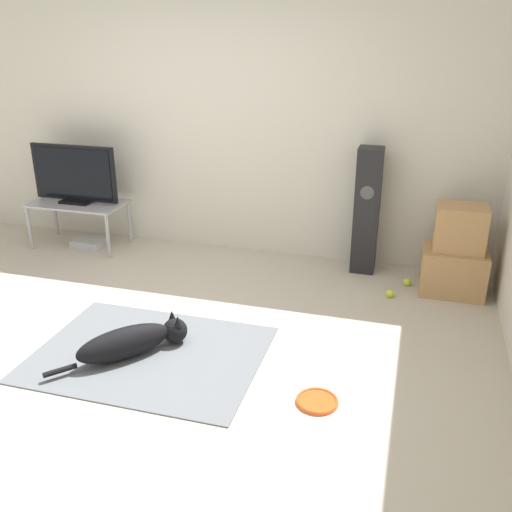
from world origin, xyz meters
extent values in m
plane|color=#BCB29E|center=(0.00, 0.00, 0.00)|extent=(12.00, 12.00, 0.00)
cube|color=beige|center=(0.00, 2.10, 1.27)|extent=(8.00, 0.06, 2.55)
cube|color=slate|center=(0.14, -0.03, 0.01)|extent=(1.58, 1.19, 0.01)
ellipsoid|color=black|center=(0.01, -0.13, 0.12)|extent=(0.59, 0.63, 0.23)
sphere|color=black|center=(0.26, 0.16, 0.10)|extent=(0.18, 0.18, 0.18)
cone|color=black|center=(0.23, 0.19, 0.20)|extent=(0.06, 0.06, 0.08)
cone|color=black|center=(0.30, 0.13, 0.20)|extent=(0.06, 0.06, 0.08)
cylinder|color=black|center=(-0.29, -0.46, 0.06)|extent=(0.17, 0.19, 0.04)
cylinder|color=#DB511E|center=(1.38, -0.25, 0.01)|extent=(0.26, 0.26, 0.02)
torus|color=#DB511E|center=(1.38, -0.25, 0.02)|extent=(0.26, 0.26, 0.02)
cube|color=tan|center=(2.21, 1.62, 0.19)|extent=(0.53, 0.42, 0.39)
cube|color=tan|center=(2.22, 1.62, 0.58)|extent=(0.41, 0.33, 0.38)
cube|color=black|center=(1.42, 1.87, 0.58)|extent=(0.22, 0.22, 1.16)
cylinder|color=#4C4C51|center=(1.42, 1.76, 0.78)|extent=(0.12, 0.00, 0.12)
cube|color=#A8A8AD|center=(-1.47, 1.70, 0.46)|extent=(0.95, 0.51, 0.02)
cylinder|color=#A8A8AD|center=(-1.91, 1.48, 0.22)|extent=(0.04, 0.04, 0.45)
cylinder|color=#A8A8AD|center=(-1.02, 1.48, 0.22)|extent=(0.04, 0.04, 0.45)
cylinder|color=#A8A8AD|center=(-1.91, 1.93, 0.22)|extent=(0.04, 0.04, 0.45)
cylinder|color=#A8A8AD|center=(-1.02, 1.93, 0.22)|extent=(0.04, 0.04, 0.45)
cube|color=black|center=(-1.47, 1.70, 0.48)|extent=(0.32, 0.20, 0.03)
cube|color=black|center=(-1.47, 1.71, 0.77)|extent=(0.91, 0.04, 0.56)
cube|color=black|center=(-1.47, 1.69, 0.77)|extent=(0.83, 0.01, 0.50)
sphere|color=#C6E033|center=(1.84, 1.63, 0.03)|extent=(0.07, 0.07, 0.07)
sphere|color=#C6E033|center=(1.71, 1.35, 0.03)|extent=(0.07, 0.07, 0.07)
cube|color=#B7B7BC|center=(-1.38, 1.71, 0.04)|extent=(0.32, 0.25, 0.07)
camera|label=1|loc=(1.82, -3.14, 2.17)|focal=40.00mm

